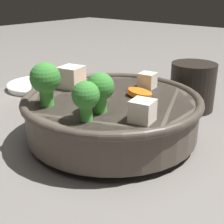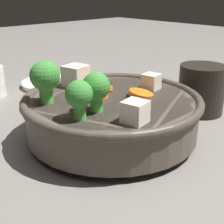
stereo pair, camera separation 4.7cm
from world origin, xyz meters
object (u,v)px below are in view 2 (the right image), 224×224
side_saucer (50,83)px  chopsticks_pair (50,79)px  stirfry_bowl (111,111)px  dark_mug (202,89)px

side_saucer → chopsticks_pair: size_ratio=0.74×
stirfry_bowl → chopsticks_pair: bearing=74.1°
stirfry_bowl → side_saucer: stirfry_bowl is taller
dark_mug → chopsticks_pair: (-0.11, 0.33, -0.03)m
side_saucer → dark_mug: dark_mug is taller
side_saucer → dark_mug: 0.35m
dark_mug → chopsticks_pair: size_ratio=0.59×
stirfry_bowl → side_saucer: 0.31m
stirfry_bowl → dark_mug: (0.20, -0.04, -0.00)m
stirfry_bowl → side_saucer: bearing=74.1°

